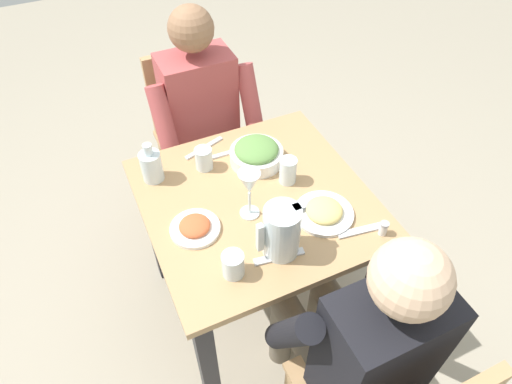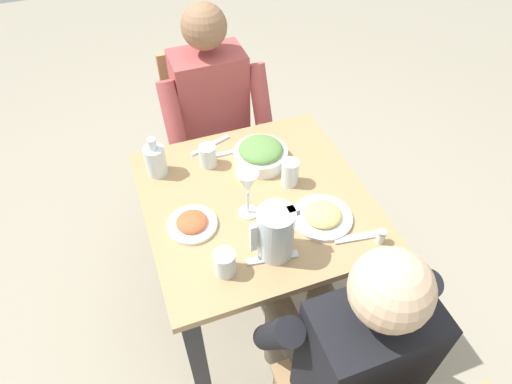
{
  "view_description": "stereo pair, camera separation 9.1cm",
  "coord_description": "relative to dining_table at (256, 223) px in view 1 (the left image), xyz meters",
  "views": [
    {
      "loc": [
        0.46,
        1.01,
        1.93
      ],
      "look_at": [
        0.0,
        0.0,
        0.77
      ],
      "focal_mm": 31.41,
      "sensor_mm": 36.0,
      "label": 1
    },
    {
      "loc": [
        0.38,
        1.04,
        1.93
      ],
      "look_at": [
        0.0,
        0.0,
        0.77
      ],
      "focal_mm": 31.41,
      "sensor_mm": 36.0,
      "label": 2
    }
  ],
  "objects": [
    {
      "name": "oil_carafe",
      "position": [
        0.31,
        -0.26,
        0.2
      ],
      "size": [
        0.08,
        0.08,
        0.16
      ],
      "color": "silver",
      "rests_on": "dining_table"
    },
    {
      "name": "diner_near",
      "position": [
        -0.01,
        -0.57,
        0.05
      ],
      "size": [
        0.48,
        0.53,
        1.18
      ],
      "color": "#B24C4C",
      "rests_on": "ground_plane"
    },
    {
      "name": "fork_near",
      "position": [
        -0.26,
        0.29,
        0.15
      ],
      "size": [
        0.17,
        0.05,
        0.01
      ],
      "primitive_type": "cube",
      "rotation": [
        0.0,
        0.0,
        -0.14
      ],
      "color": "silver",
      "rests_on": "dining_table"
    },
    {
      "name": "knife_near",
      "position": [
        0.04,
        -0.27,
        0.15
      ],
      "size": [
        0.19,
        0.02,
        0.01
      ],
      "primitive_type": "cube",
      "rotation": [
        0.0,
        0.0,
        -0.01
      ],
      "color": "silver",
      "rests_on": "dining_table"
    },
    {
      "name": "chair_near",
      "position": [
        -0.01,
        -0.77,
        -0.09
      ],
      "size": [
        0.4,
        0.4,
        0.89
      ],
      "color": "tan",
      "rests_on": "ground_plane"
    },
    {
      "name": "plate_rice_curry",
      "position": [
        0.25,
        0.05,
        0.16
      ],
      "size": [
        0.17,
        0.17,
        0.04
      ],
      "color": "white",
      "rests_on": "dining_table"
    },
    {
      "name": "water_glass_far_left",
      "position": [
        0.2,
        0.26,
        0.19
      ],
      "size": [
        0.07,
        0.07,
        0.09
      ],
      "primitive_type": "cylinder",
      "color": "silver",
      "rests_on": "dining_table"
    },
    {
      "name": "dining_table",
      "position": [
        0.0,
        0.0,
        0.0
      ],
      "size": [
        0.8,
        0.8,
        0.74
      ],
      "color": "tan",
      "rests_on": "ground_plane"
    },
    {
      "name": "salad_bowl",
      "position": [
        -0.08,
        -0.18,
        0.18
      ],
      "size": [
        0.21,
        0.21,
        0.09
      ],
      "color": "white",
      "rests_on": "dining_table"
    },
    {
      "name": "diner_far",
      "position": [
        -0.07,
        0.57,
        0.05
      ],
      "size": [
        0.48,
        0.53,
        1.18
      ],
      "color": "black",
      "rests_on": "ground_plane"
    },
    {
      "name": "knife_far",
      "position": [
        0.08,
        -0.34,
        0.15
      ],
      "size": [
        0.18,
        0.08,
        0.01
      ],
      "primitive_type": "cube",
      "rotation": [
        0.0,
        0.0,
        0.34
      ],
      "color": "silver",
      "rests_on": "dining_table"
    },
    {
      "name": "water_glass_far_right",
      "position": [
        0.11,
        -0.23,
        0.19
      ],
      "size": [
        0.07,
        0.07,
        0.09
      ],
      "primitive_type": "cylinder",
      "color": "silver",
      "rests_on": "dining_table"
    },
    {
      "name": "water_glass_center",
      "position": [
        -0.14,
        -0.03,
        0.19
      ],
      "size": [
        0.06,
        0.06,
        0.1
      ],
      "primitive_type": "cylinder",
      "color": "silver",
      "rests_on": "dining_table"
    },
    {
      "name": "ground_plane",
      "position": [
        0.0,
        0.0,
        -0.6
      ],
      "size": [
        8.0,
        8.0,
        0.0
      ],
      "primitive_type": "plane",
      "color": "#9E937F"
    },
    {
      "name": "fork_far",
      "position": [
        0.04,
        0.27,
        0.15
      ],
      "size": [
        0.17,
        0.05,
        0.01
      ],
      "primitive_type": "cube",
      "rotation": [
        0.0,
        0.0,
        -0.14
      ],
      "color": "silver",
      "rests_on": "dining_table"
    },
    {
      "name": "wine_glass",
      "position": [
        0.05,
        0.06,
        0.28
      ],
      "size": [
        0.08,
        0.08,
        0.2
      ],
      "color": "silver",
      "rests_on": "dining_table"
    },
    {
      "name": "salt_shaker",
      "position": [
        -0.32,
        0.33,
        0.17
      ],
      "size": [
        0.03,
        0.03,
        0.05
      ],
      "color": "white",
      "rests_on": "dining_table"
    },
    {
      "name": "plate_fries",
      "position": [
        -0.18,
        0.17,
        0.16
      ],
      "size": [
        0.21,
        0.21,
        0.05
      ],
      "color": "white",
      "rests_on": "dining_table"
    },
    {
      "name": "water_pitcher",
      "position": [
        0.02,
        0.24,
        0.24
      ],
      "size": [
        0.16,
        0.12,
        0.19
      ],
      "color": "silver",
      "rests_on": "dining_table"
    }
  ]
}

